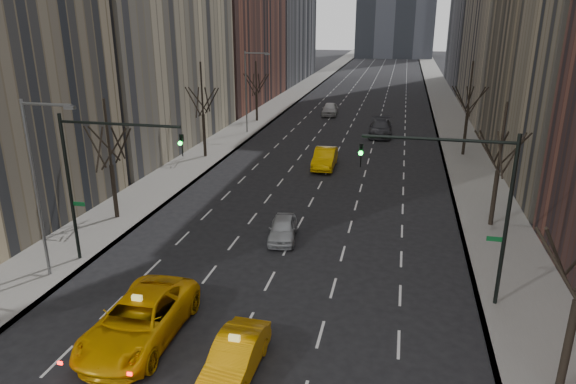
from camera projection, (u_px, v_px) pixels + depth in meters
The scene contains 17 objects.
sidewalk_left at pixel (286, 100), 82.10m from camera, with size 4.50×320.00×0.15m, color slate.
sidewalk_right at pixel (445, 105), 77.07m from camera, with size 4.50×320.00×0.15m, color slate.
tree_lw_b at pixel (111, 165), 32.86m from camera, with size 3.36×3.50×7.82m.
tree_lw_c at pixel (203, 115), 47.53m from camera, with size 3.36×3.50×8.74m.
tree_lw_d at pixel (256, 93), 64.30m from camera, with size 3.36×3.50×7.36m.
tree_rw_b at pixel (498, 171), 31.63m from camera, with size 3.36×3.50×7.82m.
tree_rw_c at pixel (467, 114), 48.14m from camera, with size 3.36×3.50×8.74m.
traffic_mast_left at pixel (96, 167), 26.15m from camera, with size 6.69×0.39×8.00m.
traffic_mast_right at pixel (470, 192), 22.41m from camera, with size 6.69×0.39×8.00m.
streetlight_near at pixel (40, 173), 24.62m from camera, with size 2.83×0.22×9.00m.
streetlight_far at pixel (249, 84), 56.93m from camera, with size 2.83×0.22×9.00m.
taxi_suv at pixel (139, 320), 21.09m from camera, with size 3.07×6.65×1.85m, color #E9A304.
taxi_sedan at pixel (235, 357), 19.07m from camera, with size 1.55×4.46×1.47m, color orange.
silver_sedan_ahead at pixel (283, 229), 30.78m from camera, with size 1.59×3.96×1.35m, color #A0A4A8.
far_taxi at pixel (325, 158), 45.35m from camera, with size 1.82×5.21×1.72m, color #FFB805.
far_suv_grey at pixel (380, 128), 57.40m from camera, with size 2.46×6.05×1.76m, color #313136.
far_car_white at pixel (330, 109), 69.36m from camera, with size 1.97×4.89×1.66m, color silver.
Camera 1 is at (5.94, -10.43, 12.76)m, focal length 32.00 mm.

